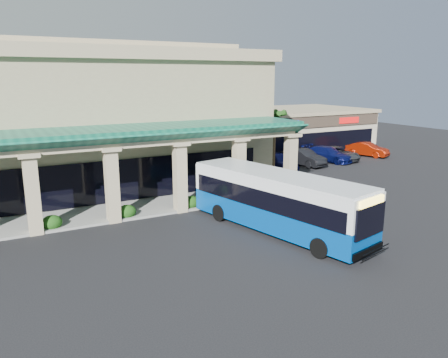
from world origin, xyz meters
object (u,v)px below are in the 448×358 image
pedestrian (350,198)px  car_red (327,154)px  transit_bus (277,203)px  car_white (303,157)px  car_gray (337,153)px  car_silver (278,161)px  car_extra (367,149)px

pedestrian → car_red: size_ratio=0.34×
transit_bus → car_white: transit_bus is taller
pedestrian → car_gray: (12.23, 14.48, -0.21)m
car_silver → car_white: bearing=5.0°
car_silver → car_extra: size_ratio=1.05×
transit_bus → car_silver: transit_bus is taller
car_extra → car_red: bearing=161.9°
car_white → car_extra: (9.75, 0.77, -0.06)m
car_white → car_red: (3.55, 0.44, -0.03)m
pedestrian → car_extra: (16.95, 14.75, -0.16)m
pedestrian → car_red: 17.99m
transit_bus → car_extra: (23.43, 15.54, -0.95)m
car_gray → car_extra: bearing=-0.7°
car_gray → car_extra: (4.72, 0.27, 0.04)m
car_white → car_gray: 5.06m
car_red → car_extra: 6.20m
car_white → pedestrian: bearing=-126.0°
car_extra → car_white: bearing=163.4°
pedestrian → car_silver: size_ratio=0.38×
pedestrian → car_gray: bearing=-34.9°
car_red → car_gray: size_ratio=1.04×
transit_bus → car_silver: bearing=41.6°
car_extra → car_gray: bearing=162.2°
pedestrian → car_extra: size_ratio=0.40×
car_red → car_gray: car_red is taller
car_silver → car_gray: car_silver is taller
car_silver → car_extra: bearing=4.1°
car_white → car_silver: bearing=177.0°
pedestrian → car_extra: bearing=-43.7°
car_silver → car_red: bearing=5.7°
car_white → car_extra: bearing=-4.2°
car_silver → car_gray: bearing=4.9°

